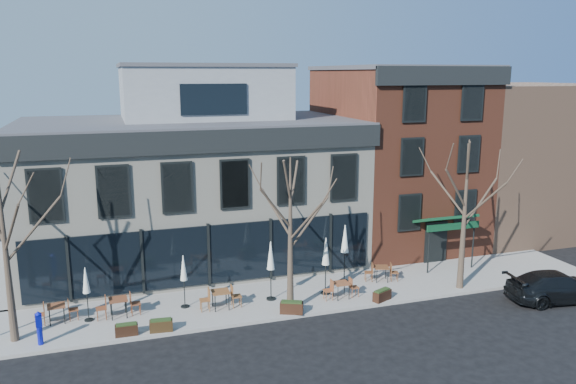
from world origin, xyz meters
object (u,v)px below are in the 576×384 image
object	(u,v)px
parked_sedan	(557,287)
call_box	(39,327)
cafe_set_0	(57,312)
umbrella_0	(86,283)

from	to	relation	value
parked_sedan	call_box	size ratio (longest dim) A/B	3.51
parked_sedan	call_box	distance (m)	23.25
parked_sedan	cafe_set_0	world-z (taller)	parked_sedan
parked_sedan	cafe_set_0	size ratio (longest dim) A/B	2.69
cafe_set_0	umbrella_0	world-z (taller)	umbrella_0
umbrella_0	call_box	bearing A→B (deg)	-135.65
parked_sedan	umbrella_0	size ratio (longest dim) A/B	2.03
parked_sedan	umbrella_0	distance (m)	21.80
cafe_set_0	call_box	bearing A→B (deg)	-103.83
call_box	cafe_set_0	distance (m)	2.05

